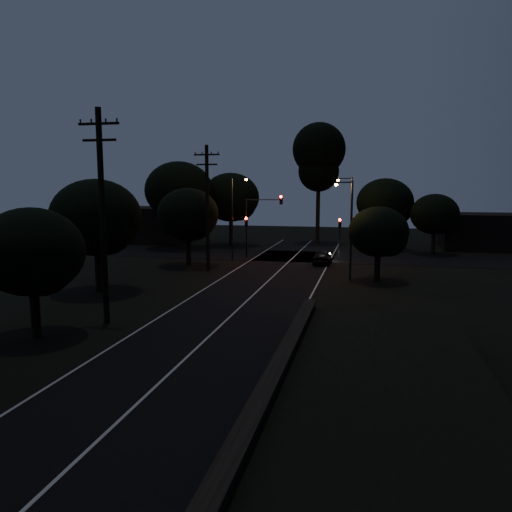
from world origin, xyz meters
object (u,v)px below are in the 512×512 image
at_px(streetlight_c, 349,223).
at_px(car, 322,257).
at_px(utility_pole_mid, 102,213).
at_px(signal_mast, 263,215).
at_px(streetlight_a, 234,212).
at_px(streetlight_b, 349,211).
at_px(signal_left, 246,229).
at_px(signal_right, 340,231).
at_px(tall_pine, 319,156).
at_px(utility_pole_far, 207,206).

height_order(streetlight_c, car, streetlight_c).
height_order(utility_pole_mid, car, utility_pole_mid).
distance_m(signal_mast, streetlight_a, 3.13).
distance_m(streetlight_a, streetlight_b, 12.19).
relative_size(signal_left, streetlight_c, 0.55).
bearing_deg(signal_mast, signal_right, -0.03).
xyz_separation_m(tall_pine, streetlight_b, (4.31, -11.00, -6.12)).
height_order(utility_pole_far, streetlight_c, utility_pole_far).
relative_size(utility_pole_mid, streetlight_b, 1.38).
height_order(streetlight_b, streetlight_c, streetlight_b).
relative_size(utility_pole_mid, streetlight_a, 1.38).
bearing_deg(signal_mast, utility_pole_far, -111.11).
height_order(signal_left, streetlight_a, streetlight_a).
distance_m(utility_pole_far, signal_mast, 8.64).
relative_size(utility_pole_far, signal_mast, 1.68).
height_order(utility_pole_far, tall_pine, tall_pine).
bearing_deg(streetlight_c, signal_mast, 131.19).
relative_size(utility_pole_far, streetlight_b, 1.31).
bearing_deg(signal_right, car, -120.53).
relative_size(signal_mast, streetlight_a, 0.78).
bearing_deg(car, streetlight_b, -109.16).
height_order(signal_mast, streetlight_b, streetlight_b).
bearing_deg(car, utility_pole_mid, 66.96).
xyz_separation_m(streetlight_a, car, (8.51, -0.39, -3.97)).
bearing_deg(signal_right, streetlight_b, 80.00).
bearing_deg(streetlight_a, car, -2.60).
bearing_deg(signal_left, signal_mast, 0.13).
bearing_deg(streetlight_b, utility_pole_mid, -111.30).
height_order(streetlight_a, streetlight_c, streetlight_a).
height_order(signal_left, signal_mast, signal_mast).
height_order(utility_pole_mid, utility_pole_far, utility_pole_mid).
relative_size(signal_right, streetlight_b, 0.51).
bearing_deg(signal_mast, streetlight_b, 25.99).
bearing_deg(tall_pine, streetlight_a, -110.36).
xyz_separation_m(signal_left, streetlight_c, (10.43, -9.99, 1.51)).
bearing_deg(tall_pine, utility_pole_mid, -99.93).
bearing_deg(utility_pole_far, signal_left, 80.06).
bearing_deg(signal_mast, utility_pole_mid, -97.04).
distance_m(utility_pole_far, signal_right, 13.53).
xyz_separation_m(utility_pole_far, signal_left, (1.40, 7.99, -2.65)).
bearing_deg(utility_pole_far, streetlight_c, -9.60).
bearing_deg(utility_pole_far, streetlight_b, 46.70).
xyz_separation_m(utility_pole_mid, signal_right, (10.60, 24.99, -2.90)).
bearing_deg(streetlight_c, signal_left, 136.24).
distance_m(utility_pole_mid, tall_pine, 40.92).
xyz_separation_m(signal_mast, streetlight_c, (8.74, -9.99, 0.01)).
bearing_deg(streetlight_c, streetlight_b, 92.14).
distance_m(tall_pine, car, 20.22).
bearing_deg(streetlight_a, signal_mast, 39.77).
relative_size(streetlight_a, car, 2.03).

